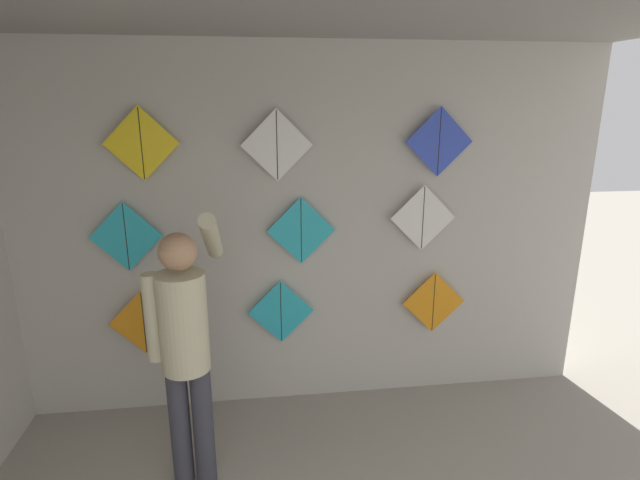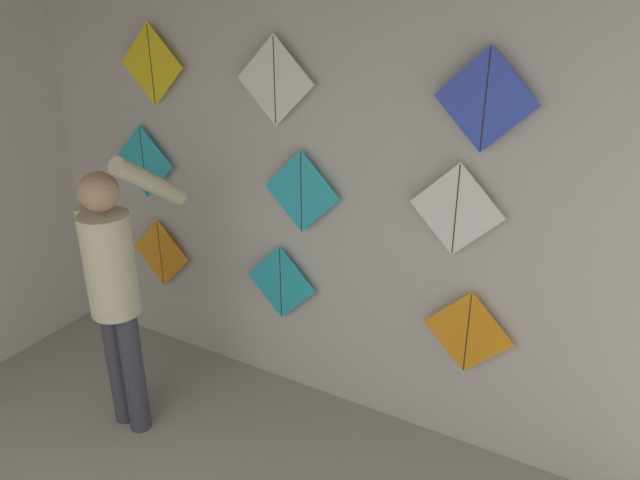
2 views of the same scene
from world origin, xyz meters
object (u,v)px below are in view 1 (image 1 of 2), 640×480
Objects in this scene: kite_0 at (144,323)px; kite_3 at (126,237)px; kite_8 at (439,142)px; kite_6 at (141,144)px; shopkeeper at (185,340)px; kite_4 at (301,231)px; kite_1 at (281,312)px; kite_2 at (434,302)px; kite_7 at (277,145)px; kite_5 at (423,218)px.

kite_3 is at bearing 180.00° from kite_0.
kite_0 is 1.00× the size of kite_8.
kite_8 is (2.30, 0.00, 0.65)m from kite_3.
kite_8 reaches higher than kite_0.
kite_0 is 1.34m from kite_6.
shopkeeper is 1.20m from kite_4.
kite_3 reaches higher than kite_1.
kite_7 is at bearing 180.00° from kite_2.
kite_4 is at bearing 0.00° from kite_1.
kite_2 is (1.24, 0.00, 0.01)m from kite_1.
kite_6 is (-0.32, 0.80, 1.10)m from shopkeeper.
kite_4 is at bearing 0.00° from kite_6.
kite_5 is at bearing 0.00° from kite_1.
kite_7 is at bearing 180.00° from kite_4.
kite_6 is (-2.04, 0.00, 0.59)m from kite_5.
kite_3 is at bearing 180.00° from kite_7.
shopkeeper is 3.46× the size of kite_4.
kite_6 reaches higher than kite_1.
kite_3 reaches higher than kite_0.
shopkeeper is 3.46× the size of kite_3.
kite_5 reaches higher than kite_4.
kite_6 is 2.13m from kite_8.
kite_7 reaches higher than kite_0.
kite_6 reaches higher than shopkeeper.
kite_1 is at bearing 180.00° from kite_2.
kite_5 is (1.11, 0.00, 0.72)m from kite_1.
kite_5 is 1.00× the size of kite_8.
kite_7 is at bearing 58.00° from shopkeeper.
kite_1 is 1.60m from kite_6.
kite_2 is 1.00× the size of kite_8.
kite_5 is 0.58m from kite_8.
kite_6 is at bearing 0.00° from kite_3.
kite_3 is at bearing 180.00° from kite_2.
kite_2 is 1.78m from kite_7.
kite_5 is at bearing 0.00° from kite_0.
kite_1 is 1.27m from kite_3.
kite_8 is at bearing 0.00° from kite_5.
kite_8 is at bearing 0.00° from kite_4.
kite_8 reaches higher than kite_3.
kite_1 is 1.00× the size of kite_3.
kite_3 is 1.27m from kite_7.
kite_0 is 1.04m from kite_1.
kite_7 reaches higher than kite_3.
kite_7 is (-0.00, 0.00, 1.28)m from kite_1.
kite_4 is at bearing 180.00° from kite_8.
kite_5 is 2.12m from kite_6.
kite_7 is at bearing 0.00° from kite_0.
kite_6 reaches higher than kite_2.
kite_2 is at bearing 28.84° from shopkeeper.
kite_6 reaches higher than kite_4.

